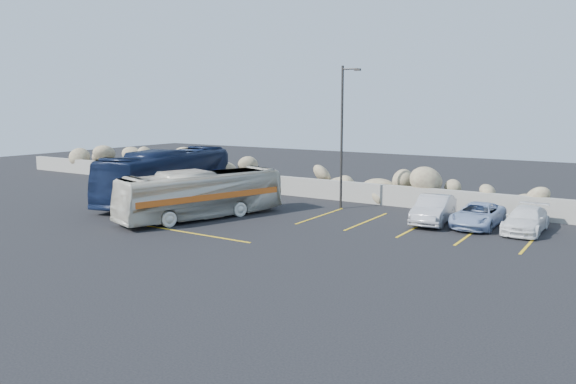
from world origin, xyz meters
The scene contains 10 objects.
ground centered at (0.00, 0.00, 0.00)m, with size 90.00×90.00×0.00m, color black.
seawall centered at (0.00, 12.00, 0.60)m, with size 60.00×0.40×1.20m, color gray.
riprap_pile centered at (0.00, 13.20, 1.30)m, with size 54.00×2.80×2.60m, color #917A5F, non-canonical shape.
parking_lines centered at (4.64, 5.57, 0.01)m, with size 18.16×9.36×0.01m.
lamppost centered at (2.56, 9.50, 4.30)m, with size 1.14×0.18×8.00m.
vintage_bus centered at (-2.33, 3.12, 1.26)m, with size 2.12×9.04×2.52m, color silver.
tour_coach centered at (-7.68, 6.05, 1.57)m, with size 2.64×11.29×3.15m, color #101B37.
car_b centered at (8.25, 8.48, 0.69)m, with size 1.47×4.22×1.39m, color #B8B7BC.
car_c centered at (12.51, 8.85, 0.58)m, with size 1.63×4.02×1.17m, color white.
car_d centered at (10.34, 8.79, 0.58)m, with size 1.91×4.15×1.15m, color #8FA5CC.
Camera 1 is at (17.08, -18.63, 5.87)m, focal length 35.00 mm.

